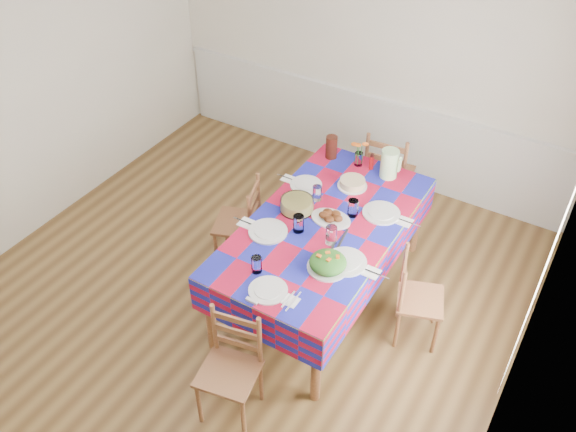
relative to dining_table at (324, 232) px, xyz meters
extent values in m
cube|color=brown|center=(-0.59, -0.55, -0.74)|extent=(4.50, 5.00, 0.04)
cube|color=beige|center=(-0.59, 1.97, 0.63)|extent=(4.50, 0.04, 2.70)
cube|color=beige|center=(-2.86, -0.55, 0.63)|extent=(0.04, 5.00, 2.70)
cube|color=beige|center=(1.68, -0.55, 0.63)|extent=(0.04, 5.00, 2.70)
cube|color=silver|center=(-0.59, 1.92, 0.18)|extent=(4.41, 0.06, 0.04)
cube|color=silver|center=(-0.59, 1.94, -0.27)|extent=(4.41, 0.03, 0.90)
plane|color=white|center=(1.64, -0.25, 0.78)|extent=(0.00, 1.40, 1.40)
cylinder|color=brown|center=(-0.47, -0.95, -0.34)|extent=(0.07, 0.07, 0.76)
cylinder|color=brown|center=(0.47, -0.95, -0.34)|extent=(0.07, 0.07, 0.76)
cylinder|color=brown|center=(-0.47, 0.95, -0.34)|extent=(0.07, 0.07, 0.76)
cylinder|color=brown|center=(0.47, 0.95, -0.34)|extent=(0.07, 0.07, 0.76)
cube|color=brown|center=(0.00, 0.00, 0.06)|extent=(1.07, 2.03, 0.04)
cube|color=#A60E2D|center=(0.00, 0.00, 0.09)|extent=(1.11, 2.08, 0.01)
cube|color=#A60E2D|center=(-0.56, 0.00, -0.08)|extent=(0.01, 2.08, 0.32)
cube|color=#A60E2D|center=(0.56, 0.00, -0.08)|extent=(0.01, 2.08, 0.32)
cube|color=#A60E2D|center=(0.00, -1.04, -0.08)|extent=(1.11, 0.01, 0.32)
cube|color=#A60E2D|center=(0.00, 1.04, -0.08)|extent=(1.11, 0.01, 0.32)
cylinder|color=silver|center=(0.01, -0.85, 0.10)|extent=(0.28, 0.28, 0.01)
cylinder|color=silver|center=(0.01, -0.85, 0.11)|extent=(0.20, 0.20, 0.01)
cylinder|color=white|center=(-0.17, -0.73, 0.16)|extent=(0.08, 0.08, 0.14)
cube|color=white|center=(0.20, -0.85, 0.09)|extent=(0.10, 0.10, 0.01)
cube|color=silver|center=(0.18, -0.85, 0.10)|extent=(0.01, 0.18, 0.00)
cube|color=silver|center=(0.22, -0.85, 0.10)|extent=(0.01, 0.21, 0.00)
cylinder|color=silver|center=(-0.33, -0.32, 0.10)|extent=(0.31, 0.31, 0.02)
cylinder|color=silver|center=(-0.33, -0.32, 0.11)|extent=(0.22, 0.22, 0.01)
cylinder|color=white|center=(-0.13, -0.18, 0.17)|extent=(0.09, 0.09, 0.15)
cube|color=white|center=(-0.54, -0.32, 0.09)|extent=(0.12, 0.12, 0.01)
cube|color=silver|center=(-0.56, -0.32, 0.10)|extent=(0.20, 0.01, 0.00)
cube|color=silver|center=(-0.51, -0.32, 0.10)|extent=(0.23, 0.01, 0.00)
cylinder|color=silver|center=(-0.38, 0.37, 0.10)|extent=(0.28, 0.28, 0.01)
cylinder|color=silver|center=(-0.38, 0.37, 0.11)|extent=(0.19, 0.19, 0.01)
cylinder|color=white|center=(-0.20, 0.24, 0.16)|extent=(0.08, 0.08, 0.13)
cube|color=white|center=(-0.56, 0.37, 0.09)|extent=(0.10, 0.10, 0.01)
cube|color=silver|center=(-0.58, 0.37, 0.10)|extent=(0.17, 0.01, 0.00)
cube|color=silver|center=(-0.54, 0.37, 0.10)|extent=(0.21, 0.01, 0.00)
cylinder|color=silver|center=(0.35, -0.31, 0.10)|extent=(0.32, 0.32, 0.02)
cylinder|color=silver|center=(0.35, -0.31, 0.11)|extent=(0.22, 0.22, 0.01)
cylinder|color=white|center=(0.15, -0.17, 0.17)|extent=(0.09, 0.09, 0.15)
cube|color=white|center=(0.56, -0.31, 0.09)|extent=(0.12, 0.12, 0.01)
cube|color=silver|center=(0.54, -0.31, 0.10)|extent=(0.20, 0.01, 0.00)
cube|color=silver|center=(0.58, -0.31, 0.10)|extent=(0.23, 0.01, 0.00)
cylinder|color=silver|center=(0.34, 0.35, 0.10)|extent=(0.31, 0.31, 0.02)
cylinder|color=silver|center=(0.34, 0.35, 0.11)|extent=(0.22, 0.22, 0.01)
cylinder|color=white|center=(0.14, 0.21, 0.17)|extent=(0.09, 0.09, 0.15)
cube|color=white|center=(0.55, 0.35, 0.09)|extent=(0.11, 0.11, 0.01)
cube|color=silver|center=(0.52, 0.35, 0.10)|extent=(0.19, 0.01, 0.00)
cube|color=silver|center=(0.57, 0.35, 0.10)|extent=(0.23, 0.01, 0.00)
ellipsoid|color=silver|center=(0.02, 0.07, 0.10)|extent=(0.33, 0.24, 0.02)
ellipsoid|color=black|center=(0.08, 0.07, 0.13)|extent=(0.09, 0.07, 0.05)
ellipsoid|color=black|center=(0.04, 0.11, 0.13)|extent=(0.09, 0.07, 0.05)
ellipsoid|color=black|center=(-0.02, 0.10, 0.13)|extent=(0.09, 0.07, 0.05)
ellipsoid|color=black|center=(-0.03, 0.05, 0.13)|extent=(0.09, 0.07, 0.05)
ellipsoid|color=black|center=(0.03, 0.03, 0.13)|extent=(0.09, 0.07, 0.05)
cylinder|color=silver|center=(0.26, -0.43, 0.10)|extent=(0.31, 0.31, 0.01)
ellipsoid|color=#134D15|center=(0.26, -0.43, 0.15)|extent=(0.28, 0.28, 0.12)
cube|color=#D75C12|center=(0.20, -0.46, 0.21)|extent=(0.04, 0.03, 0.01)
cube|color=#D75C12|center=(0.24, -0.40, 0.21)|extent=(0.04, 0.04, 0.01)
cube|color=#D75C12|center=(0.28, -0.46, 0.21)|extent=(0.03, 0.04, 0.01)
cube|color=#D75C12|center=(0.32, -0.40, 0.21)|extent=(0.04, 0.04, 0.01)
cylinder|color=white|center=(-0.28, 0.04, 0.14)|extent=(0.28, 0.28, 0.10)
cylinder|color=#CBC46B|center=(-0.28, 0.04, 0.14)|extent=(0.26, 0.26, 0.08)
cylinder|color=silver|center=(-0.03, 0.56, 0.10)|extent=(0.26, 0.26, 0.01)
cylinder|color=tan|center=(-0.03, 0.56, 0.13)|extent=(0.22, 0.22, 0.06)
cube|color=black|center=(0.16, -0.14, 0.09)|extent=(0.12, 0.29, 0.01)
cube|color=black|center=(0.22, -0.12, 0.09)|extent=(0.06, 0.31, 0.01)
cylinder|color=white|center=(-0.13, 0.88, 0.15)|extent=(0.07, 0.07, 0.13)
cylinder|color=#226622|center=(-0.15, 0.88, 0.20)|extent=(0.01, 0.01, 0.18)
ellipsoid|color=#D75C12|center=(-0.18, 0.88, 0.29)|extent=(0.06, 0.06, 0.02)
cylinder|color=#226622|center=(-0.11, 0.89, 0.20)|extent=(0.01, 0.01, 0.18)
ellipsoid|color=#D75C12|center=(-0.09, 0.91, 0.31)|extent=(0.06, 0.06, 0.02)
cylinder|color=#226622|center=(-0.13, 0.87, 0.20)|extent=(0.01, 0.01, 0.18)
ellipsoid|color=#D75C12|center=(-0.13, 0.84, 0.33)|extent=(0.06, 0.06, 0.02)
cylinder|color=#B40E0F|center=(0.00, 0.88, 0.17)|extent=(0.04, 0.04, 0.16)
cylinder|color=#BDEFA9|center=(0.17, 0.86, 0.22)|extent=(0.15, 0.15, 0.26)
cylinder|color=#33120B|center=(-0.40, 0.87, 0.20)|extent=(0.11, 0.11, 0.22)
cube|color=silver|center=(-0.03, -1.00, 0.10)|extent=(0.09, 0.03, 0.02)
cylinder|color=brown|center=(-0.14, -1.55, -0.51)|extent=(0.03, 0.03, 0.42)
cylinder|color=brown|center=(0.20, -1.49, -0.51)|extent=(0.03, 0.03, 0.42)
cylinder|color=brown|center=(-0.20, -1.23, -0.51)|extent=(0.03, 0.03, 0.42)
cylinder|color=brown|center=(0.14, -1.17, -0.51)|extent=(0.03, 0.03, 0.42)
cube|color=brown|center=(0.00, -1.36, -0.28)|extent=(0.46, 0.44, 0.03)
cylinder|color=brown|center=(-0.20, -1.22, -0.06)|extent=(0.03, 0.03, 0.47)
cylinder|color=brown|center=(0.14, -1.16, -0.06)|extent=(0.03, 0.03, 0.47)
cube|color=brown|center=(-0.03, -1.19, -0.15)|extent=(0.34, 0.08, 0.05)
cube|color=brown|center=(-0.03, -1.19, -0.03)|extent=(0.34, 0.08, 0.05)
cube|color=brown|center=(-0.03, -1.19, 0.09)|extent=(0.34, 0.08, 0.05)
cylinder|color=brown|center=(0.17, 1.55, -0.49)|extent=(0.04, 0.04, 0.46)
cylinder|color=brown|center=(-0.20, 1.52, -0.49)|extent=(0.04, 0.04, 0.46)
cylinder|color=brown|center=(0.20, 1.20, -0.49)|extent=(0.04, 0.04, 0.46)
cylinder|color=brown|center=(-0.17, 1.17, -0.49)|extent=(0.04, 0.04, 0.46)
cube|color=brown|center=(0.00, 1.36, -0.24)|extent=(0.47, 0.45, 0.03)
cylinder|color=brown|center=(0.20, 1.19, 0.00)|extent=(0.04, 0.04, 0.52)
cylinder|color=brown|center=(-0.17, 1.16, 0.00)|extent=(0.04, 0.04, 0.52)
cube|color=brown|center=(0.02, 1.17, -0.10)|extent=(0.37, 0.05, 0.05)
cube|color=brown|center=(0.02, 1.17, 0.03)|extent=(0.37, 0.05, 0.05)
cube|color=brown|center=(0.02, 1.17, 0.17)|extent=(0.37, 0.05, 0.05)
cylinder|color=brown|center=(-1.08, 0.10, -0.51)|extent=(0.03, 0.03, 0.42)
cylinder|color=brown|center=(-0.97, -0.21, -0.51)|extent=(0.03, 0.03, 0.42)
cylinder|color=brown|center=(-0.79, 0.21, -0.51)|extent=(0.03, 0.03, 0.42)
cylinder|color=brown|center=(-0.67, -0.10, -0.51)|extent=(0.03, 0.03, 0.42)
cube|color=brown|center=(-0.88, 0.00, -0.28)|extent=(0.49, 0.50, 0.03)
cylinder|color=brown|center=(-0.78, 0.22, -0.06)|extent=(0.03, 0.03, 0.47)
cylinder|color=brown|center=(-0.66, -0.10, -0.06)|extent=(0.03, 0.03, 0.47)
cube|color=brown|center=(-0.72, 0.06, -0.16)|extent=(0.13, 0.32, 0.05)
cube|color=brown|center=(-0.72, 0.06, -0.04)|extent=(0.13, 0.32, 0.05)
cube|color=brown|center=(-0.72, 0.06, 0.09)|extent=(0.13, 0.32, 0.05)
cylinder|color=brown|center=(1.07, -0.10, -0.52)|extent=(0.03, 0.03, 0.40)
cylinder|color=brown|center=(0.97, 0.20, -0.52)|extent=(0.03, 0.03, 0.40)
cylinder|color=brown|center=(0.79, -0.20, -0.52)|extent=(0.03, 0.03, 0.40)
cylinder|color=brown|center=(0.68, 0.10, -0.52)|extent=(0.03, 0.03, 0.40)
cube|color=brown|center=(0.88, 0.00, -0.31)|extent=(0.46, 0.47, 0.03)
cylinder|color=brown|center=(0.78, -0.20, -0.10)|extent=(0.03, 0.03, 0.44)
cylinder|color=brown|center=(0.67, 0.10, -0.10)|extent=(0.03, 0.03, 0.44)
cube|color=brown|center=(0.73, -0.05, -0.19)|extent=(0.12, 0.31, 0.04)
cube|color=brown|center=(0.73, -0.05, -0.07)|extent=(0.12, 0.31, 0.04)
cube|color=brown|center=(0.73, -0.05, 0.04)|extent=(0.12, 0.31, 0.04)
camera|label=1|loc=(1.67, -3.33, 3.25)|focal=38.00mm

